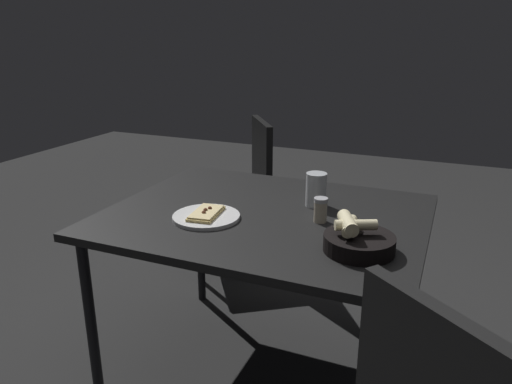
# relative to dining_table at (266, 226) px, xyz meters

# --- Properties ---
(ground) EXTENTS (8.00, 8.00, 0.00)m
(ground) POSITION_rel_dining_table_xyz_m (0.00, 0.00, -0.67)
(ground) COLOR #272727
(dining_table) EXTENTS (1.19, 0.95, 0.72)m
(dining_table) POSITION_rel_dining_table_xyz_m (0.00, 0.00, 0.00)
(dining_table) COLOR black
(dining_table) RESTS_ON ground
(pizza_plate) EXTENTS (0.25, 0.25, 0.04)m
(pizza_plate) POSITION_rel_dining_table_xyz_m (0.18, 0.14, 0.07)
(pizza_plate) COLOR white
(pizza_plate) RESTS_ON dining_table
(bread_basket) EXTENTS (0.22, 0.22, 0.11)m
(bread_basket) POSITION_rel_dining_table_xyz_m (-0.39, 0.20, 0.09)
(bread_basket) COLOR black
(bread_basket) RESTS_ON dining_table
(beer_glass) EXTENTS (0.08, 0.08, 0.13)m
(beer_glass) POSITION_rel_dining_table_xyz_m (-0.15, -0.15, 0.12)
(beer_glass) COLOR silver
(beer_glass) RESTS_ON dining_table
(pepper_shaker) EXTENTS (0.05, 0.05, 0.09)m
(pepper_shaker) POSITION_rel_dining_table_xyz_m (-0.22, 0.01, 0.10)
(pepper_shaker) COLOR #BFB299
(pepper_shaker) RESTS_ON dining_table
(chair_far) EXTENTS (0.61, 0.61, 0.90)m
(chair_far) POSITION_rel_dining_table_xyz_m (0.50, -0.89, -0.16)
(chair_far) COLOR black
(chair_far) RESTS_ON ground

